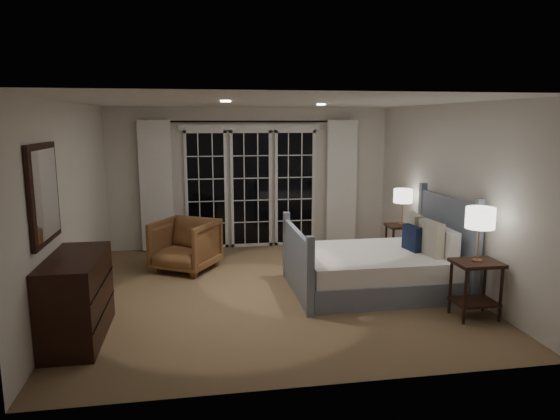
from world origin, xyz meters
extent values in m
plane|color=#846147|center=(0.00, 0.00, 0.00)|extent=(5.00, 5.00, 0.00)
plane|color=silver|center=(0.00, 0.00, 2.50)|extent=(5.00, 5.00, 0.00)
cube|color=silver|center=(-2.50, 0.00, 1.25)|extent=(0.02, 5.00, 2.50)
cube|color=silver|center=(2.50, 0.00, 1.25)|extent=(0.02, 5.00, 2.50)
cube|color=silver|center=(0.00, 2.50, 1.25)|extent=(5.00, 0.02, 2.50)
cube|color=silver|center=(0.00, -2.50, 1.25)|extent=(5.00, 0.02, 2.50)
cube|color=black|center=(-0.80, 2.47, 1.05)|extent=(0.66, 0.02, 2.02)
cube|color=black|center=(0.00, 2.47, 1.05)|extent=(0.66, 0.02, 2.02)
cube|color=black|center=(0.80, 2.47, 1.05)|extent=(0.66, 0.02, 2.02)
cube|color=white|center=(0.00, 2.46, 2.15)|extent=(2.50, 0.04, 0.10)
cylinder|color=black|center=(0.00, 2.40, 2.25)|extent=(3.50, 0.03, 0.03)
cube|color=white|center=(-1.65, 2.38, 1.15)|extent=(0.55, 0.10, 2.25)
cube|color=white|center=(1.65, 2.38, 1.15)|extent=(0.55, 0.10, 2.25)
cylinder|color=white|center=(0.80, 0.60, 2.49)|extent=(0.12, 0.12, 0.01)
cylinder|color=white|center=(-0.60, -0.40, 2.49)|extent=(0.12, 0.12, 0.01)
cube|color=slate|center=(1.35, -0.18, 0.14)|extent=(1.97, 1.54, 0.29)
cube|color=white|center=(1.35, -0.18, 0.41)|extent=(1.91, 1.48, 0.24)
cube|color=slate|center=(2.40, -0.18, 0.62)|extent=(0.06, 1.54, 1.25)
cube|color=slate|center=(0.30, -0.18, 0.43)|extent=(0.06, 1.54, 0.86)
cube|color=white|center=(2.20, -0.50, 0.71)|extent=(0.14, 0.60, 0.36)
cube|color=white|center=(2.20, 0.14, 0.71)|extent=(0.14, 0.60, 0.36)
cube|color=beige|center=(2.04, -0.46, 0.75)|extent=(0.16, 0.46, 0.45)
cube|color=beige|center=(2.04, 0.10, 0.75)|extent=(0.16, 0.46, 0.45)
cube|color=#141C37|center=(1.90, -0.18, 0.70)|extent=(0.15, 0.35, 0.34)
cube|color=black|center=(2.19, -1.31, 0.66)|extent=(0.52, 0.42, 0.04)
cube|color=black|center=(2.19, -1.31, 0.19)|extent=(0.48, 0.38, 0.03)
cylinder|color=black|center=(1.97, -1.48, 0.32)|extent=(0.04, 0.04, 0.65)
cylinder|color=black|center=(2.41, -1.48, 0.32)|extent=(0.04, 0.04, 0.65)
cylinder|color=black|center=(1.97, -1.14, 0.32)|extent=(0.04, 0.04, 0.65)
cylinder|color=black|center=(2.41, -1.14, 0.32)|extent=(0.04, 0.04, 0.65)
cube|color=black|center=(2.28, 1.04, 0.60)|extent=(0.47, 0.38, 0.04)
cube|color=black|center=(2.28, 1.04, 0.17)|extent=(0.44, 0.34, 0.03)
cylinder|color=black|center=(2.08, 0.89, 0.29)|extent=(0.04, 0.04, 0.59)
cylinder|color=black|center=(2.48, 0.89, 0.29)|extent=(0.04, 0.04, 0.59)
cylinder|color=black|center=(2.08, 1.20, 0.29)|extent=(0.04, 0.04, 0.59)
cylinder|color=black|center=(2.48, 1.20, 0.29)|extent=(0.04, 0.04, 0.59)
cylinder|color=#B18346|center=(2.19, -1.31, 0.69)|extent=(0.12, 0.12, 0.02)
cylinder|color=#B18346|center=(2.19, -1.31, 0.88)|extent=(0.02, 0.02, 0.37)
cylinder|color=white|center=(2.19, -1.31, 1.19)|extent=(0.33, 0.33, 0.24)
cylinder|color=#B18346|center=(2.28, 1.04, 0.63)|extent=(0.12, 0.12, 0.02)
cylinder|color=#B18346|center=(2.28, 1.04, 0.81)|extent=(0.02, 0.02, 0.34)
cylinder|color=white|center=(2.28, 1.04, 1.08)|extent=(0.30, 0.30, 0.22)
imported|color=brown|center=(-1.16, 1.15, 0.39)|extent=(1.17, 1.17, 0.79)
cube|color=black|center=(-2.23, -1.14, 0.45)|extent=(0.53, 1.26, 0.89)
cube|color=black|center=(-1.96, -1.14, 0.29)|extent=(0.01, 1.24, 0.01)
cube|color=black|center=(-1.96, -1.14, 0.59)|extent=(0.01, 1.24, 0.01)
cube|color=black|center=(-2.47, -1.14, 1.55)|extent=(0.04, 0.85, 1.00)
cube|color=white|center=(-2.44, -1.14, 1.55)|extent=(0.01, 0.73, 0.88)
camera|label=1|loc=(-0.96, -6.38, 2.27)|focal=32.00mm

